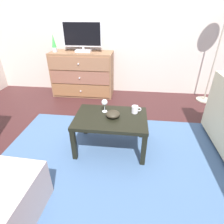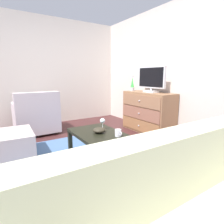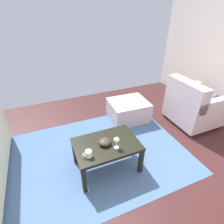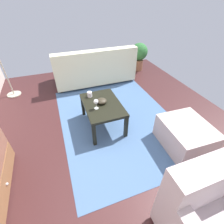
{
  "view_description": "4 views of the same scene",
  "coord_description": "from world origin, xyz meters",
  "px_view_note": "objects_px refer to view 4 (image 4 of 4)",
  "views": [
    {
      "loc": [
        0.37,
        -1.65,
        1.47
      ],
      "look_at": [
        0.19,
        -0.07,
        0.58
      ],
      "focal_mm": 28.8,
      "sensor_mm": 36.0,
      "label": 1
    },
    {
      "loc": [
        2.2,
        -1.02,
        1.15
      ],
      "look_at": [
        0.32,
        0.19,
        0.71
      ],
      "focal_mm": 29.65,
      "sensor_mm": 36.0,
      "label": 2
    },
    {
      "loc": [
        0.75,
        1.65,
        1.94
      ],
      "look_at": [
        0.01,
        -0.1,
        0.76
      ],
      "focal_mm": 28.17,
      "sensor_mm": 36.0,
      "label": 3
    },
    {
      "loc": [
        -1.83,
        0.65,
        1.86
      ],
      "look_at": [
        -0.15,
        0.03,
        0.48
      ],
      "focal_mm": 26.03,
      "sensor_mm": 36.0,
      "label": 4
    }
  ],
  "objects_px": {
    "mug": "(90,94)",
    "potted_plant": "(139,54)",
    "couch_large": "(94,69)",
    "wine_glass": "(96,102)",
    "coffee_table": "(102,107)",
    "ottoman": "(185,135)",
    "bowl_decorative": "(102,101)"
  },
  "relations": [
    {
      "from": "wine_glass",
      "to": "ottoman",
      "type": "height_order",
      "value": "wine_glass"
    },
    {
      "from": "ottoman",
      "to": "potted_plant",
      "type": "distance_m",
      "value": 2.79
    },
    {
      "from": "couch_large",
      "to": "wine_glass",
      "type": "bearing_deg",
      "value": 166.17
    },
    {
      "from": "mug",
      "to": "wine_glass",
      "type": "bearing_deg",
      "value": -178.08
    },
    {
      "from": "coffee_table",
      "to": "bowl_decorative",
      "type": "relative_size",
      "value": 5.1
    },
    {
      "from": "ottoman",
      "to": "potted_plant",
      "type": "bearing_deg",
      "value": -13.68
    },
    {
      "from": "couch_large",
      "to": "potted_plant",
      "type": "bearing_deg",
      "value": -78.68
    },
    {
      "from": "wine_glass",
      "to": "ottoman",
      "type": "distance_m",
      "value": 1.36
    },
    {
      "from": "wine_glass",
      "to": "potted_plant",
      "type": "distance_m",
      "value": 2.63
    },
    {
      "from": "ottoman",
      "to": "mug",
      "type": "bearing_deg",
      "value": 45.12
    },
    {
      "from": "coffee_table",
      "to": "wine_glass",
      "type": "height_order",
      "value": "wine_glass"
    },
    {
      "from": "potted_plant",
      "to": "bowl_decorative",
      "type": "bearing_deg",
      "value": 138.72
    },
    {
      "from": "coffee_table",
      "to": "ottoman",
      "type": "relative_size",
      "value": 1.16
    },
    {
      "from": "couch_large",
      "to": "ottoman",
      "type": "xyz_separation_m",
      "value": [
        -2.44,
        -0.67,
        -0.13
      ]
    },
    {
      "from": "bowl_decorative",
      "to": "ottoman",
      "type": "xyz_separation_m",
      "value": [
        -0.85,
        -0.97,
        -0.28
      ]
    },
    {
      "from": "coffee_table",
      "to": "bowl_decorative",
      "type": "bearing_deg",
      "value": 4.7
    },
    {
      "from": "wine_glass",
      "to": "potted_plant",
      "type": "xyz_separation_m",
      "value": [
        1.97,
        -1.74,
        -0.11
      ]
    },
    {
      "from": "ottoman",
      "to": "couch_large",
      "type": "bearing_deg",
      "value": 15.33
    },
    {
      "from": "coffee_table",
      "to": "mug",
      "type": "relative_size",
      "value": 7.15
    },
    {
      "from": "coffee_table",
      "to": "mug",
      "type": "height_order",
      "value": "mug"
    },
    {
      "from": "potted_plant",
      "to": "mug",
      "type": "bearing_deg",
      "value": 132.49
    },
    {
      "from": "couch_large",
      "to": "potted_plant",
      "type": "xyz_separation_m",
      "value": [
        0.27,
        -1.33,
        0.11
      ]
    },
    {
      "from": "mug",
      "to": "bowl_decorative",
      "type": "distance_m",
      "value": 0.28
    },
    {
      "from": "coffee_table",
      "to": "mug",
      "type": "xyz_separation_m",
      "value": [
        0.27,
        0.13,
        0.1
      ]
    },
    {
      "from": "mug",
      "to": "couch_large",
      "type": "xyz_separation_m",
      "value": [
        1.34,
        -0.43,
        -0.15
      ]
    },
    {
      "from": "ottoman",
      "to": "bowl_decorative",
      "type": "bearing_deg",
      "value": 48.93
    },
    {
      "from": "mug",
      "to": "ottoman",
      "type": "distance_m",
      "value": 1.58
    },
    {
      "from": "coffee_table",
      "to": "ottoman",
      "type": "distance_m",
      "value": 1.28
    },
    {
      "from": "mug",
      "to": "bowl_decorative",
      "type": "xyz_separation_m",
      "value": [
        -0.25,
        -0.13,
        -0.01
      ]
    },
    {
      "from": "wine_glass",
      "to": "couch_large",
      "type": "relative_size",
      "value": 0.08
    },
    {
      "from": "mug",
      "to": "ottoman",
      "type": "xyz_separation_m",
      "value": [
        -1.09,
        -1.1,
        -0.29
      ]
    },
    {
      "from": "mug",
      "to": "potted_plant",
      "type": "bearing_deg",
      "value": -47.51
    }
  ]
}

